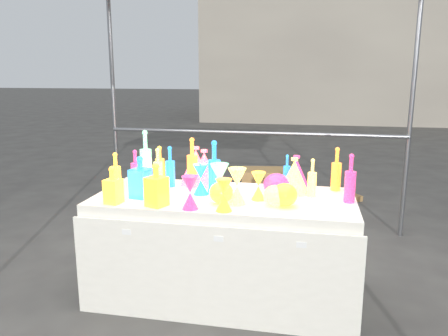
% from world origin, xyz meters
% --- Properties ---
extents(ground, '(80.00, 80.00, 0.00)m').
position_xyz_m(ground, '(0.00, 0.00, 0.00)').
color(ground, '#5A5853').
rests_on(ground, ground).
extents(display_table, '(1.84, 0.83, 0.75)m').
position_xyz_m(display_table, '(0.00, -0.01, 0.37)').
color(display_table, white).
rests_on(display_table, ground).
extents(background_building, '(14.00, 6.00, 6.00)m').
position_xyz_m(background_building, '(4.00, 14.00, 3.00)').
color(background_building, '#AFA592').
rests_on(background_building, ground).
extents(cardboard_box_closed, '(0.59, 0.47, 0.40)m').
position_xyz_m(cardboard_box_closed, '(0.01, 2.51, 0.20)').
color(cardboard_box_closed, '#B0844F').
rests_on(cardboard_box_closed, ground).
extents(cardboard_box_flat, '(0.98, 0.92, 0.07)m').
position_xyz_m(cardboard_box_flat, '(0.78, 2.67, 0.03)').
color(cardboard_box_flat, '#B0844F').
rests_on(cardboard_box_flat, ground).
extents(bottle_0, '(0.07, 0.07, 0.28)m').
position_xyz_m(bottle_0, '(-0.59, 0.35, 0.89)').
color(bottle_0, red).
rests_on(bottle_0, display_table).
extents(bottle_1, '(0.08, 0.08, 0.31)m').
position_xyz_m(bottle_1, '(-0.45, 0.18, 0.90)').
color(bottle_1, '#15772A').
rests_on(bottle_1, display_table).
extents(bottle_2, '(0.11, 0.11, 0.37)m').
position_xyz_m(bottle_2, '(-0.29, 0.22, 0.94)').
color(bottle_2, yellow).
rests_on(bottle_2, display_table).
extents(bottle_3, '(0.07, 0.07, 0.28)m').
position_xyz_m(bottle_3, '(-0.72, 0.16, 0.89)').
color(bottle_3, '#1B49A3').
rests_on(bottle_3, display_table).
extents(bottle_4, '(0.09, 0.09, 0.29)m').
position_xyz_m(bottle_4, '(-0.54, 0.18, 0.90)').
color(bottle_4, teal).
rests_on(bottle_4, display_table).
extents(bottle_5, '(0.11, 0.11, 0.42)m').
position_xyz_m(bottle_5, '(-0.67, 0.25, 0.96)').
color(bottle_5, '#CA2887').
rests_on(bottle_5, display_table).
extents(bottle_6, '(0.08, 0.08, 0.28)m').
position_xyz_m(bottle_6, '(-0.80, -0.00, 0.89)').
color(bottle_6, red).
rests_on(bottle_6, display_table).
extents(bottle_7, '(0.11, 0.11, 0.38)m').
position_xyz_m(bottle_7, '(-0.08, 0.05, 0.94)').
color(bottle_7, '#15772A').
rests_on(bottle_7, display_table).
extents(decanter_0, '(0.12, 0.12, 0.25)m').
position_xyz_m(decanter_0, '(-0.68, -0.31, 0.88)').
color(decanter_0, red).
rests_on(decanter_0, display_table).
extents(decanter_1, '(0.15, 0.15, 0.28)m').
position_xyz_m(decanter_1, '(-0.38, -0.31, 0.89)').
color(decanter_1, yellow).
rests_on(decanter_1, display_table).
extents(decanter_2, '(0.14, 0.14, 0.29)m').
position_xyz_m(decanter_2, '(-0.55, -0.15, 0.90)').
color(decanter_2, '#15772A').
rests_on(decanter_2, display_table).
extents(hourglass_0, '(0.14, 0.14, 0.21)m').
position_xyz_m(hourglass_0, '(0.07, -0.34, 0.85)').
color(hourglass_0, yellow).
rests_on(hourglass_0, display_table).
extents(hourglass_1, '(0.12, 0.12, 0.21)m').
position_xyz_m(hourglass_1, '(-0.15, -0.34, 0.86)').
color(hourglass_1, '#1B49A3').
rests_on(hourglass_1, display_table).
extents(hourglass_2, '(0.16, 0.16, 0.24)m').
position_xyz_m(hourglass_2, '(0.12, -0.17, 0.87)').
color(hourglass_2, teal).
rests_on(hourglass_2, display_table).
extents(hourglass_3, '(0.15, 0.15, 0.25)m').
position_xyz_m(hourglass_3, '(-0.01, -0.11, 0.88)').
color(hourglass_3, '#CA2887').
rests_on(hourglass_3, display_table).
extents(hourglass_4, '(0.11, 0.11, 0.19)m').
position_xyz_m(hourglass_4, '(0.25, -0.05, 0.85)').
color(hourglass_4, red).
rests_on(hourglass_4, display_table).
extents(hourglass_5, '(0.13, 0.13, 0.22)m').
position_xyz_m(hourglass_5, '(-0.17, 0.01, 0.86)').
color(hourglass_5, '#15772A').
rests_on(hourglass_5, display_table).
extents(globe_0, '(0.21, 0.21, 0.13)m').
position_xyz_m(globe_0, '(0.01, -0.17, 0.81)').
color(globe_0, red).
rests_on(globe_0, display_table).
extents(globe_1, '(0.17, 0.17, 0.12)m').
position_xyz_m(globe_1, '(0.37, -0.17, 0.81)').
color(globe_1, teal).
rests_on(globe_1, display_table).
extents(globe_2, '(0.18, 0.18, 0.13)m').
position_xyz_m(globe_2, '(0.43, -0.16, 0.82)').
color(globe_2, yellow).
rests_on(globe_2, display_table).
extents(globe_3, '(0.21, 0.21, 0.15)m').
position_xyz_m(globe_3, '(0.36, 0.04, 0.82)').
color(globe_3, '#1B49A3').
rests_on(globe_3, display_table).
extents(lampshade_0, '(0.31, 0.31, 0.29)m').
position_xyz_m(lampshade_0, '(-0.28, 0.28, 0.90)').
color(lampshade_0, '#FFB135').
rests_on(lampshade_0, display_table).
extents(lampshade_1, '(0.28, 0.28, 0.27)m').
position_xyz_m(lampshade_1, '(-0.21, 0.28, 0.89)').
color(lampshade_1, '#FFB135').
rests_on(lampshade_1, display_table).
extents(lampshade_2, '(0.24, 0.24, 0.25)m').
position_xyz_m(lampshade_2, '(0.48, 0.28, 0.88)').
color(lampshade_2, '#1B49A3').
rests_on(lampshade_2, display_table).
extents(lampshade_3, '(0.29, 0.29, 0.26)m').
position_xyz_m(lampshade_3, '(0.47, 0.17, 0.88)').
color(lampshade_3, teal).
rests_on(lampshade_3, display_table).
extents(bottle_8, '(0.05, 0.05, 0.24)m').
position_xyz_m(bottle_8, '(0.41, 0.36, 0.87)').
color(bottle_8, '#15772A').
rests_on(bottle_8, display_table).
extents(bottle_9, '(0.08, 0.08, 0.32)m').
position_xyz_m(bottle_9, '(0.77, 0.31, 0.91)').
color(bottle_9, yellow).
rests_on(bottle_9, display_table).
extents(bottle_10, '(0.08, 0.08, 0.33)m').
position_xyz_m(bottle_10, '(0.85, 0.01, 0.91)').
color(bottle_10, '#1B49A3').
rests_on(bottle_10, display_table).
extents(bottle_11, '(0.08, 0.08, 0.27)m').
position_xyz_m(bottle_11, '(0.60, 0.10, 0.88)').
color(bottle_11, teal).
rests_on(bottle_11, display_table).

